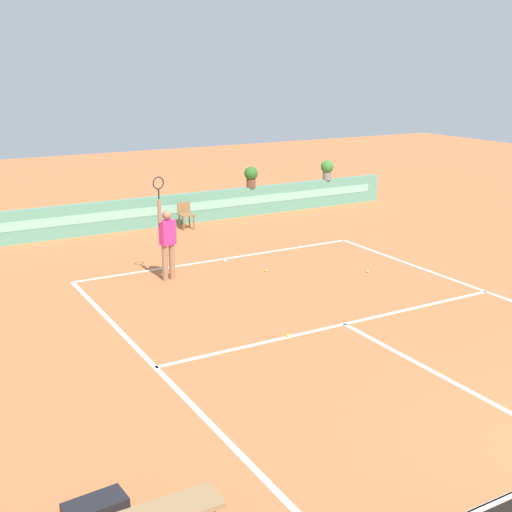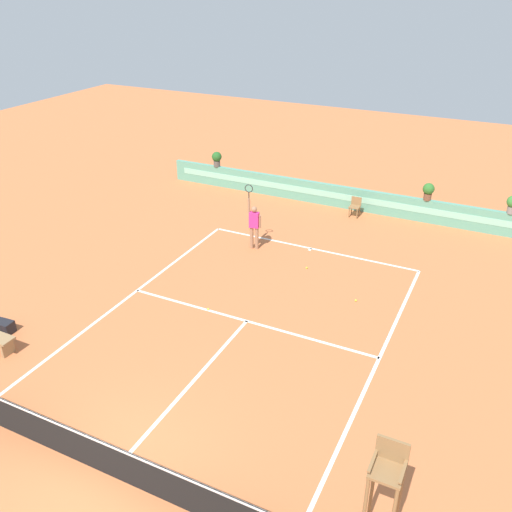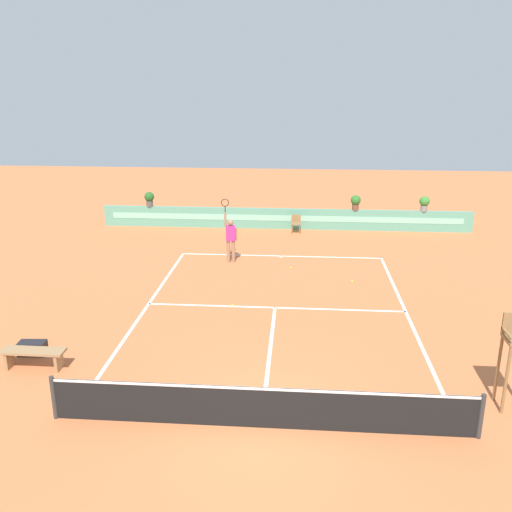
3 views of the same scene
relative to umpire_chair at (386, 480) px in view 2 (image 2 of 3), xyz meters
name	(u,v)px [view 2 (image 2 of 3)]	position (x,y,z in m)	size (l,w,h in m)	color
ground_plane	(241,328)	(-5.44, 4.74, -1.34)	(60.00, 60.00, 0.00)	#C66B3D
court_lines	(251,316)	(-5.44, 5.45, -1.34)	(8.32, 11.94, 0.01)	white
net	(107,458)	(-5.44, -1.26, -0.83)	(8.92, 0.10, 1.00)	#333333
back_wall_barrier	(348,198)	(-5.44, 15.12, -0.84)	(18.00, 0.21, 1.00)	#599E84
umpire_chair	(386,480)	(0.00, 0.00, 0.00)	(0.60, 0.60, 2.14)	olive
ball_kid_chair	(355,206)	(-4.86, 14.39, -0.86)	(0.44, 0.44, 0.85)	olive
gear_bag	(2,326)	(-11.69, 1.49, -1.16)	(0.70, 0.36, 0.36)	black
tennis_player	(254,223)	(-7.41, 9.67, -0.29)	(0.61, 0.28, 2.58)	#9E7051
tennis_ball_near_baseline	(356,300)	(-2.77, 7.69, -1.31)	(0.07, 0.07, 0.07)	#CCE033
tennis_ball_mid_court	(208,309)	(-6.81, 5.14, -1.31)	(0.07, 0.07, 0.07)	#CCE033
tennis_ball_by_sideline	(307,268)	(-5.00, 9.04, -1.31)	(0.07, 0.07, 0.07)	#CCE033
potted_plant_right	(428,190)	(-2.03, 15.13, 0.07)	(0.48, 0.48, 0.72)	brown
potted_plant_far_left	(217,158)	(-12.13, 15.13, 0.07)	(0.48, 0.48, 0.72)	#514C47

